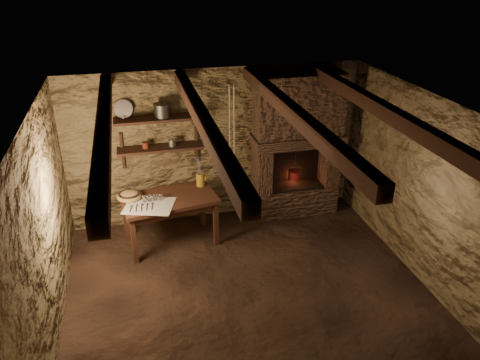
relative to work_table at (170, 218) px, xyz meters
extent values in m
plane|color=black|center=(0.82, -1.32, -0.40)|extent=(4.50, 4.50, 0.00)
cube|color=#483821|center=(0.82, 0.68, 0.80)|extent=(4.50, 0.04, 2.40)
cube|color=#483821|center=(0.82, -3.32, 0.80)|extent=(4.50, 0.04, 2.40)
cube|color=#483821|center=(-1.43, -1.32, 0.80)|extent=(0.04, 4.00, 2.40)
cube|color=#483821|center=(3.07, -1.32, 0.80)|extent=(0.04, 4.00, 2.40)
cube|color=black|center=(0.82, -1.32, 2.00)|extent=(4.50, 4.00, 0.04)
cube|color=black|center=(-0.68, -1.32, 1.91)|extent=(0.14, 3.95, 0.16)
cube|color=black|center=(0.32, -1.32, 1.91)|extent=(0.14, 3.95, 0.16)
cube|color=black|center=(1.32, -1.32, 1.91)|extent=(0.14, 3.95, 0.16)
cube|color=black|center=(2.32, -1.32, 1.91)|extent=(0.14, 3.95, 0.16)
cube|color=black|center=(-0.03, 0.52, 0.90)|extent=(1.25, 0.30, 0.04)
cube|color=black|center=(-0.03, 0.52, 1.35)|extent=(1.25, 0.30, 0.04)
cube|color=#36231B|center=(2.07, 0.45, -0.18)|extent=(1.35, 0.45, 0.45)
cube|color=#36231B|center=(1.51, 0.45, 0.42)|extent=(0.23, 0.45, 0.75)
cube|color=#36231B|center=(2.63, 0.45, 0.42)|extent=(0.23, 0.45, 0.75)
cube|color=#36231B|center=(2.07, 0.42, 0.88)|extent=(1.43, 0.51, 0.16)
cube|color=#36231B|center=(2.07, 0.45, 1.43)|extent=(1.35, 0.45, 0.94)
cube|color=black|center=(2.07, 0.64, 0.42)|extent=(0.90, 0.06, 0.75)
cube|color=#321A11|center=(0.00, 0.00, 0.32)|extent=(1.41, 0.94, 0.06)
cube|color=#321A11|center=(0.00, 0.00, 0.23)|extent=(1.29, 0.82, 0.09)
cube|color=silver|center=(-0.28, -0.19, 0.35)|extent=(0.78, 0.70, 0.01)
cylinder|color=olive|center=(0.51, 0.27, 0.45)|extent=(0.14, 0.14, 0.20)
torus|color=olive|center=(0.57, 0.27, 0.47)|extent=(0.02, 0.11, 0.11)
ellipsoid|color=olive|center=(-0.54, 0.09, 0.39)|extent=(0.39, 0.39, 0.13)
cylinder|color=#32302D|center=(0.04, 0.52, 1.45)|extent=(0.25, 0.25, 0.18)
cylinder|color=gray|center=(-0.49, 0.62, 1.50)|extent=(0.28, 0.16, 0.26)
cylinder|color=#541B10|center=(-0.24, 0.52, 0.96)|extent=(0.12, 0.12, 0.09)
cylinder|color=maroon|center=(2.04, 0.40, 0.29)|extent=(0.21, 0.21, 0.14)
torus|color=#32302D|center=(2.04, 0.40, 0.37)|extent=(0.22, 0.01, 0.22)
cylinder|color=#32302D|center=(2.04, 0.40, 0.54)|extent=(0.01, 0.01, 0.44)
camera|label=1|loc=(-0.40, -5.94, 3.47)|focal=35.00mm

